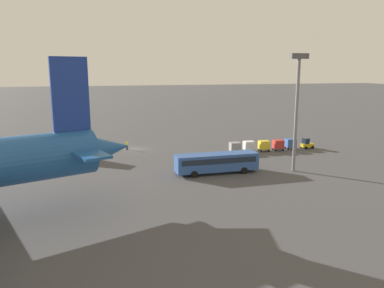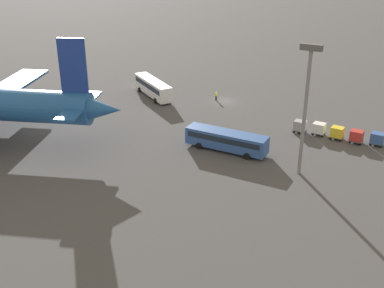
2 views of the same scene
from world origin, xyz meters
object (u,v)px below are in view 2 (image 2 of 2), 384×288
Objects in this scene: cargo_cart_white at (319,128)px; cargo_cart_yellow at (337,132)px; worker_person at (216,96)px; cargo_cart_grey at (300,126)px; cargo_cart_blue at (377,138)px; shuttle_bus_far at (226,139)px; shuttle_bus_near at (153,87)px; cargo_cart_red at (357,136)px.

cargo_cart_yellow is at bearing 173.91° from cargo_cart_white.
cargo_cart_grey is at bearing 156.81° from worker_person.
shuttle_bus_far is at bearing 32.96° from cargo_cart_blue.
cargo_cart_blue is at bearing -151.46° from shuttle_bus_near.
worker_person is at bearing -16.16° from cargo_cart_red.
cargo_cart_red is at bearing 10.65° from cargo_cart_blue.
cargo_cart_grey is at bearing 8.25° from cargo_cart_white.
worker_person is 0.84× the size of cargo_cart_yellow.
cargo_cart_blue is 9.04m from cargo_cart_white.
shuttle_bus_near is 5.88× the size of cargo_cart_yellow.
worker_person is 26.74m from cargo_cart_yellow.
worker_person is (11.64, -20.54, -0.96)m from shuttle_bus_far.
shuttle_bus_far is 14.50m from cargo_cart_grey.
shuttle_bus_near is at bearing -4.92° from cargo_cart_blue.
worker_person is at bearing -17.87° from cargo_cart_yellow.
cargo_cart_white is (9.04, 0.20, 0.00)m from cargo_cart_blue.
cargo_cart_red is (3.01, 0.57, 0.00)m from cargo_cart_blue.
cargo_cart_yellow is at bearing 162.13° from worker_person.
cargo_cart_grey is at bearing -122.85° from shuttle_bus_far.
cargo_cart_grey is at bearing -154.46° from shuttle_bus_near.
cargo_cart_yellow is at bearing -153.03° from shuttle_bus_near.
cargo_cart_grey is (-19.42, 8.32, 0.32)m from worker_person.
shuttle_bus_far is 6.14× the size of cargo_cart_blue.
cargo_cart_blue is 6.05m from cargo_cart_yellow.
shuttle_bus_near is 5.88× the size of cargo_cart_red.
worker_person is at bearing -60.82° from shuttle_bus_far.
shuttle_bus_near is 31.89m from cargo_cart_grey.
shuttle_bus_far reaches higher than cargo_cart_blue.
cargo_cart_yellow is at bearing -0.78° from cargo_cart_red.
cargo_cart_white is (-10.80, -12.65, -0.64)m from shuttle_bus_far.
shuttle_bus_near is at bearing -35.28° from shuttle_bus_far.
cargo_cart_blue is (-31.47, 7.68, 0.32)m from worker_person.
shuttle_bus_far reaches higher than cargo_cart_white.
cargo_cart_white is at bearing 1.29° from cargo_cart_blue.
shuttle_bus_far is at bearing 119.54° from worker_person.
worker_person is at bearing -13.71° from cargo_cart_blue.
shuttle_bus_far is at bearing 57.50° from cargo_cart_grey.
cargo_cart_yellow and cargo_cart_grey have the same top height.
worker_person is at bearing -23.19° from cargo_cart_grey.
cargo_cart_white is 3.04m from cargo_cart_grey.
cargo_cart_white and cargo_cart_grey have the same top height.
shuttle_bus_near is 29.02m from shuttle_bus_far.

